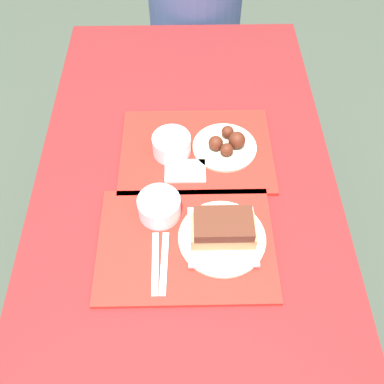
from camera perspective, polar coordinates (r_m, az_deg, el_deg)
name	(u,v)px	position (r m, az deg, el deg)	size (l,w,h in m)	color
ground_plane	(188,303)	(1.87, -0.57, -14.53)	(12.00, 12.00, 0.00)	#424C3D
picnic_table	(186,216)	(1.27, -0.81, -3.20)	(0.86, 1.65, 0.78)	maroon
picnic_bench_far	(185,72)	(2.20, -0.99, 15.67)	(0.82, 0.28, 0.45)	maroon
tray_near	(187,243)	(1.10, -0.73, -6.88)	(0.45, 0.33, 0.01)	red
tray_far	(196,151)	(1.28, 0.59, 5.54)	(0.45, 0.33, 0.01)	red
bowl_coleslaw_near	(159,206)	(1.11, -4.39, -1.88)	(0.11, 0.11, 0.06)	silver
brisket_sandwich_plate	(223,232)	(1.07, 4.10, -5.33)	(0.22, 0.22, 0.09)	beige
plastic_fork_near	(155,263)	(1.07, -4.92, -9.44)	(0.02, 0.17, 0.00)	white
plastic_knife_near	(164,263)	(1.06, -3.72, -9.43)	(0.02, 0.17, 0.00)	white
bowl_coleslaw_far	(172,144)	(1.25, -2.74, 6.39)	(0.11, 0.11, 0.06)	silver
wings_plate_far	(226,144)	(1.27, 4.61, 6.40)	(0.19, 0.19, 0.06)	beige
napkin_far	(185,171)	(1.22, -0.94, 2.82)	(0.12, 0.08, 0.01)	white
person_seated_across	(195,2)	(2.00, 0.42, 24.04)	(0.40, 0.40, 0.73)	#4C6093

